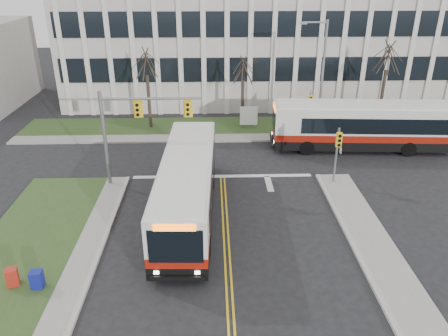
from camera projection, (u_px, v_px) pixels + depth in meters
ground at (227, 248)px, 21.98m from camera, size 120.00×120.00×0.00m
sidewalk_west at (54, 323)px, 17.23m from camera, size 1.20×26.00×0.14m
sidewalk_east at (416, 316)px, 17.62m from camera, size 2.00×26.00×0.14m
sidewalk_cross at (281, 137)px, 35.86m from camera, size 44.00×1.60×0.14m
building_lawn at (276, 126)px, 38.40m from camera, size 44.00×5.00×0.12m
office_building at (264, 36)px, 46.77m from camera, size 40.00×16.00×12.00m
mast_arm_signal at (131, 122)px, 26.52m from camera, size 6.11×0.38×6.20m
signal_pole_near at (337, 148)px, 27.37m from camera, size 0.34×0.39×3.80m
signal_pole_far at (309, 108)px, 35.07m from camera, size 0.34×0.39×3.80m
streetlight at (321, 72)px, 34.68m from camera, size 2.15×0.25×9.20m
directory_sign at (249, 116)px, 37.41m from camera, size 1.50×0.12×2.00m
tree_left at (146, 65)px, 35.81m from camera, size 1.80×1.80×7.70m
tree_mid at (243, 71)px, 36.47m from camera, size 1.80×1.80×6.82m
tree_right at (388, 58)px, 36.17m from camera, size 1.80×1.80×8.25m
bus_main at (188, 188)px, 24.28m from camera, size 3.13×12.66×3.35m
bus_cross at (361, 127)px, 33.10m from camera, size 13.37×3.66×3.53m
newspaper_box_blue at (37, 280)px, 18.97m from camera, size 0.51×0.46×0.95m
newspaper_box_red at (12, 278)px, 19.11m from camera, size 0.63×0.60×0.95m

